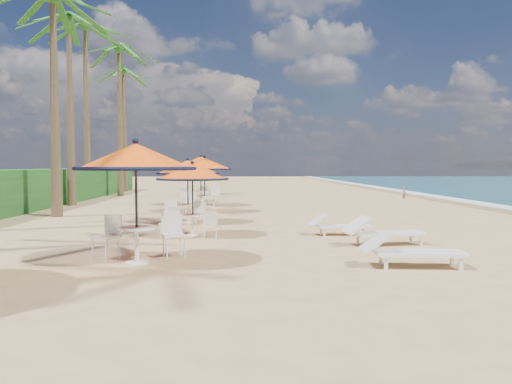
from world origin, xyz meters
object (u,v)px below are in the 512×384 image
station_4 (201,168)px  station_2 (188,173)px  station_3 (204,169)px  station_1 (191,181)px  lounger_near (409,250)px  station_0 (136,168)px  lounger_far (338,225)px  lounger_mid (381,231)px

station_4 → station_2: bearing=-89.4°
station_2 → station_3: 4.06m
station_1 → lounger_near: 6.53m
lounger_near → station_2: bearing=128.1°
station_0 → station_1: 3.87m
lounger_near → lounger_far: 4.56m
station_0 → station_3: 11.04m
station_1 → lounger_far: (4.16, 0.10, -1.25)m
lounger_near → lounger_mid: (0.24, 2.70, 0.01)m
station_4 → lounger_far: size_ratio=1.40×
lounger_near → station_3: bearing=116.7°
station_1 → station_3: (-0.12, 7.24, 0.29)m
station_2 → lounger_near: (5.05, -7.63, -1.39)m
station_1 → lounger_near: station_1 is taller
station_1 → station_2: bearing=97.3°
lounger_near → station_1: bearing=140.9°
station_2 → station_4: (-0.09, 7.52, 0.13)m
lounger_mid → station_2: bearing=127.9°
station_0 → lounger_near: (5.39, -0.66, -1.60)m
station_3 → lounger_far: size_ratio=1.34×
lounger_far → station_1: bearing=178.4°
station_0 → station_2: (0.34, 6.97, -0.21)m
station_0 → lounger_far: (4.91, 3.87, -1.64)m
station_4 → lounger_far: (4.66, -10.61, -1.56)m
station_1 → lounger_far: station_1 is taller
lounger_near → lounger_far: lounger_near is taller
station_0 → station_1: bearing=78.7°
station_0 → lounger_near: size_ratio=1.24×
station_3 → lounger_far: (4.28, -7.14, -1.55)m
station_0 → lounger_far: bearing=38.3°
lounger_mid → lounger_far: lounger_mid is taller
station_0 → station_3: size_ratio=1.05×
lounger_near → lounger_mid: bearing=89.4°
station_4 → lounger_mid: bearing=-66.6°
station_0 → station_2: 6.98m
station_2 → station_4: bearing=90.6°
station_3 → lounger_mid: size_ratio=1.13×
station_2 → station_3: size_ratio=0.94×
station_3 → station_1: bearing=-89.1°
station_3 → station_4: station_4 is taller
station_1 → lounger_mid: (4.88, -1.73, -1.21)m
station_2 → lounger_near: bearing=-56.5°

